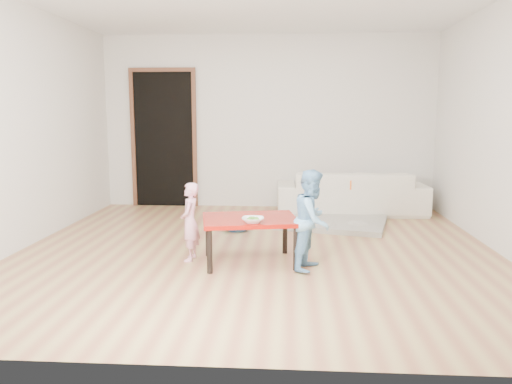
# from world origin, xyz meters

# --- Properties ---
(floor) EXTENTS (5.00, 5.00, 0.01)m
(floor) POSITION_xyz_m (0.00, 0.00, 0.00)
(floor) COLOR #9F6444
(floor) RESTS_ON ground
(back_wall) EXTENTS (5.00, 0.02, 2.60)m
(back_wall) POSITION_xyz_m (0.00, 2.50, 1.30)
(back_wall) COLOR silver
(back_wall) RESTS_ON floor
(left_wall) EXTENTS (0.02, 5.00, 2.60)m
(left_wall) POSITION_xyz_m (-2.50, 0.00, 1.30)
(left_wall) COLOR silver
(left_wall) RESTS_ON floor
(right_wall) EXTENTS (0.02, 5.00, 2.60)m
(right_wall) POSITION_xyz_m (2.50, 0.00, 1.30)
(right_wall) COLOR silver
(right_wall) RESTS_ON floor
(doorway) EXTENTS (1.02, 0.08, 2.11)m
(doorway) POSITION_xyz_m (-1.60, 2.48, 1.02)
(doorway) COLOR brown
(doorway) RESTS_ON back_wall
(sofa) EXTENTS (2.13, 0.89, 0.61)m
(sofa) POSITION_xyz_m (1.22, 2.05, 0.31)
(sofa) COLOR beige
(sofa) RESTS_ON floor
(cushion) EXTENTS (0.54, 0.50, 0.13)m
(cushion) POSITION_xyz_m (0.98, 1.88, 0.47)
(cushion) COLOR orange
(cushion) RESTS_ON sofa
(red_table) EXTENTS (1.00, 0.82, 0.44)m
(red_table) POSITION_xyz_m (-0.04, -0.47, 0.22)
(red_table) COLOR #981008
(red_table) RESTS_ON floor
(bowl) EXTENTS (0.20, 0.20, 0.05)m
(bowl) POSITION_xyz_m (0.00, -0.70, 0.47)
(bowl) COLOR white
(bowl) RESTS_ON red_table
(broccoli) EXTENTS (0.12, 0.12, 0.06)m
(broccoli) POSITION_xyz_m (0.00, -0.70, 0.47)
(broccoli) COLOR #2D5919
(broccoli) RESTS_ON red_table
(child_pink) EXTENTS (0.19, 0.28, 0.77)m
(child_pink) POSITION_xyz_m (-0.63, -0.43, 0.38)
(child_pink) COLOR pink
(child_pink) RESTS_ON floor
(child_blue) EXTENTS (0.48, 0.54, 0.93)m
(child_blue) POSITION_xyz_m (0.55, -0.63, 0.46)
(child_blue) COLOR #5A91D2
(child_blue) RESTS_ON floor
(basin) EXTENTS (0.40, 0.40, 0.12)m
(basin) POSITION_xyz_m (-0.31, 0.86, 0.06)
(basin) COLOR #2F6CB4
(basin) RESTS_ON floor
(blanket) EXTENTS (1.54, 1.38, 0.07)m
(blanket) POSITION_xyz_m (0.90, 1.26, 0.03)
(blanket) COLOR #AFA69A
(blanket) RESTS_ON floor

